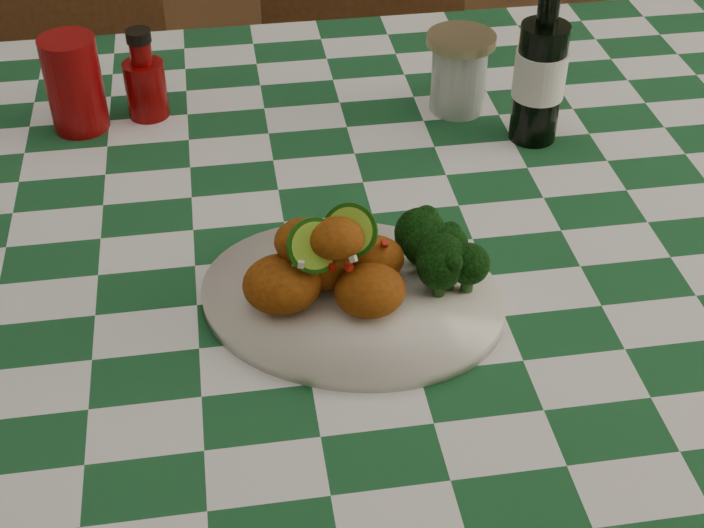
{
  "coord_description": "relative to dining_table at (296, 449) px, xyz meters",
  "views": [
    {
      "loc": [
        -0.06,
        -0.9,
        1.45
      ],
      "look_at": [
        0.05,
        -0.16,
        0.84
      ],
      "focal_mm": 50.0,
      "sensor_mm": 36.0,
      "label": 1
    }
  ],
  "objects": [
    {
      "name": "red_tumbler",
      "position": [
        -0.24,
        0.25,
        0.46
      ],
      "size": [
        0.08,
        0.08,
        0.12
      ],
      "primitive_type": "cylinder",
      "rotation": [
        0.0,
        0.0,
        -0.1
      ],
      "color": "maroon",
      "rests_on": "dining_table"
    },
    {
      "name": "broccoli_side",
      "position": [
        0.15,
        -0.14,
        0.44
      ],
      "size": [
        0.08,
        0.08,
        0.06
      ],
      "primitive_type": null,
      "color": "black",
      "rests_on": "plate"
    },
    {
      "name": "wooden_chair_left",
      "position": [
        -0.31,
        0.71,
        0.03
      ],
      "size": [
        0.44,
        0.46,
        0.84
      ],
      "primitive_type": null,
      "rotation": [
        0.0,
        0.0,
        0.16
      ],
      "color": "#472814",
      "rests_on": "ground"
    },
    {
      "name": "plate",
      "position": [
        0.05,
        -0.16,
        0.4
      ],
      "size": [
        0.38,
        0.34,
        0.02
      ],
      "primitive_type": null,
      "rotation": [
        0.0,
        0.0,
        -0.37
      ],
      "color": "silver",
      "rests_on": "dining_table"
    },
    {
      "name": "fried_chicken_pile",
      "position": [
        0.04,
        -0.16,
        0.46
      ],
      "size": [
        0.15,
        0.11,
        0.09
      ],
      "primitive_type": null,
      "color": "#92480E",
      "rests_on": "plate"
    },
    {
      "name": "beer_bottle",
      "position": [
        0.33,
        0.13,
        0.51
      ],
      "size": [
        0.07,
        0.07,
        0.22
      ],
      "primitive_type": null,
      "rotation": [
        0.0,
        0.0,
        0.03
      ],
      "color": "black",
      "rests_on": "dining_table"
    },
    {
      "name": "mason_jar",
      "position": [
        0.26,
        0.22,
        0.45
      ],
      "size": [
        0.12,
        0.12,
        0.11
      ],
      "primitive_type": null,
      "rotation": [
        0.0,
        0.0,
        -0.37
      ],
      "color": "#B2BCBA",
      "rests_on": "dining_table"
    },
    {
      "name": "ketchup_bottle",
      "position": [
        -0.15,
        0.27,
        0.45
      ],
      "size": [
        0.06,
        0.06,
        0.12
      ],
      "primitive_type": null,
      "rotation": [
        0.0,
        0.0,
        0.11
      ],
      "color": "#700506",
      "rests_on": "dining_table"
    },
    {
      "name": "dining_table",
      "position": [
        0.0,
        0.0,
        0.0
      ],
      "size": [
        1.66,
        1.06,
        0.79
      ],
      "primitive_type": null,
      "color": "#184F29",
      "rests_on": "ground"
    },
    {
      "name": "wooden_chair_right",
      "position": [
        0.22,
        0.71,
        0.04
      ],
      "size": [
        0.44,
        0.46,
        0.87
      ],
      "primitive_type": null,
      "rotation": [
        0.0,
        0.0,
        -0.11
      ],
      "color": "#472814",
      "rests_on": "ground"
    }
  ]
}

